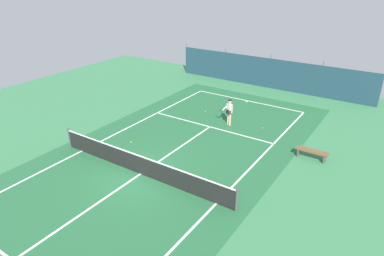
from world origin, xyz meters
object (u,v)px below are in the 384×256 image
(tennis_ball_by_sideline, at_px, (263,128))
(courtside_bench, at_px, (312,152))
(tennis_ball_near_player, at_px, (131,142))
(tennis_ball_midcourt, at_px, (205,111))
(tennis_net, at_px, (140,165))
(tennis_player, at_px, (229,110))

(tennis_ball_by_sideline, height_order, courtside_bench, courtside_bench)
(courtside_bench, bearing_deg, tennis_ball_near_player, -157.30)
(courtside_bench, bearing_deg, tennis_ball_midcourt, 162.36)
(tennis_ball_midcourt, height_order, tennis_ball_by_sideline, same)
(tennis_net, distance_m, tennis_ball_midcourt, 8.53)
(tennis_ball_near_player, height_order, courtside_bench, courtside_bench)
(tennis_net, height_order, tennis_player, tennis_player)
(tennis_ball_by_sideline, bearing_deg, tennis_player, -162.21)
(tennis_ball_near_player, height_order, tennis_ball_midcourt, same)
(tennis_net, distance_m, tennis_player, 7.39)
(tennis_net, height_order, tennis_ball_near_player, tennis_net)
(tennis_net, xyz_separation_m, tennis_player, (0.80, 7.34, 0.45))
(tennis_ball_near_player, bearing_deg, tennis_player, 56.76)
(tennis_player, bearing_deg, courtside_bench, -169.56)
(tennis_net, relative_size, tennis_ball_near_player, 153.33)
(tennis_ball_near_player, height_order, tennis_ball_by_sideline, same)
(tennis_ball_midcourt, relative_size, tennis_ball_by_sideline, 1.00)
(tennis_ball_midcourt, xyz_separation_m, tennis_ball_by_sideline, (4.33, -0.40, 0.00))
(tennis_player, distance_m, tennis_ball_by_sideline, 2.30)
(tennis_player, xyz_separation_m, tennis_ball_by_sideline, (2.00, 0.64, -0.93))
(courtside_bench, bearing_deg, tennis_ball_by_sideline, 149.15)
(tennis_player, xyz_separation_m, tennis_ball_midcourt, (-2.33, 1.04, -0.93))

